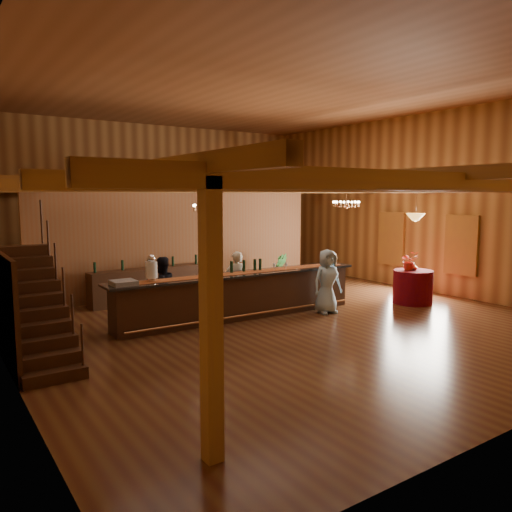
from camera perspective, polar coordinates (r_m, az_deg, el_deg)
floor at (r=12.79m, az=0.72°, el=-6.57°), size 14.00×14.00×0.00m
ceiling at (r=12.68m, az=0.76°, el=18.37°), size 14.00×14.00×0.00m
wall_back at (r=18.61m, az=-11.71°, el=6.09°), size 12.00×0.10×5.50m
wall_right at (r=16.60m, az=18.11°, el=5.79°), size 0.10×14.00×5.50m
beam_grid at (r=12.85m, az=-0.56°, el=8.07°), size 11.90×13.90×0.39m
support_posts at (r=12.10m, az=2.08°, el=0.35°), size 9.20×10.20×3.20m
partition_wall at (r=15.28m, az=-8.33°, el=1.48°), size 9.00×0.18×3.10m
window_right_front at (r=15.69m, az=22.43°, el=1.17°), size 0.12×1.05×1.75m
window_right_back at (r=17.25m, az=15.24°, el=1.93°), size 0.12×1.05×1.75m
staircase at (r=9.82m, az=-23.79°, el=-5.36°), size 1.00×2.80×2.00m
backroom_boxes at (r=17.29m, az=-10.53°, el=-1.33°), size 4.10×0.60×1.10m
tasting_bar at (r=12.25m, az=-1.86°, el=-4.49°), size 6.63×1.02×1.11m
beverage_dispenser at (r=11.21m, az=-11.86°, el=-1.42°), size 0.26×0.26×0.60m
glass_rack_tray at (r=10.93m, az=-14.90°, el=-2.97°), size 0.50×0.50×0.10m
raffle_drum at (r=13.78m, az=8.63°, el=-0.26°), size 0.34×0.24×0.30m
bar_bottle_0 at (r=12.17m, az=-2.82°, el=-1.27°), size 0.07×0.07×0.30m
bar_bottle_1 at (r=12.34m, az=-1.39°, el=-1.15°), size 0.07×0.07×0.30m
bar_bottle_2 at (r=12.51m, az=-0.13°, el=-1.03°), size 0.07×0.07×0.30m
bar_bottle_3 at (r=12.60m, az=0.48°, el=-0.98°), size 0.07×0.07×0.30m
backbar_shelf at (r=14.43m, az=-12.14°, el=-3.23°), size 3.42×0.72×0.95m
round_table at (r=14.53m, az=17.48°, el=-3.38°), size 1.07×1.07×0.93m
chandelier_left at (r=12.70m, az=-5.55°, el=5.53°), size 0.80×0.80×0.67m
chandelier_right at (r=15.35m, az=10.26°, el=5.89°), size 0.80×0.80×0.62m
pendant_lamp at (r=14.32m, az=17.76°, el=4.28°), size 0.52×0.52×0.90m
bartender at (r=12.90m, az=-2.24°, el=-2.91°), size 0.66×0.54×1.56m
staff_second at (r=12.07m, az=-10.72°, el=-3.75°), size 0.83×0.69×1.55m
guest at (r=12.80m, az=8.14°, el=-2.88°), size 0.86×0.62×1.64m
floor_plant at (r=16.09m, az=2.53°, el=-1.69°), size 0.74×0.66×1.14m
table_flowers at (r=14.43m, az=17.10°, el=-0.51°), size 0.60×0.56×0.53m
table_vase at (r=14.48m, az=17.65°, el=-1.00°), size 0.16×0.16×0.28m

